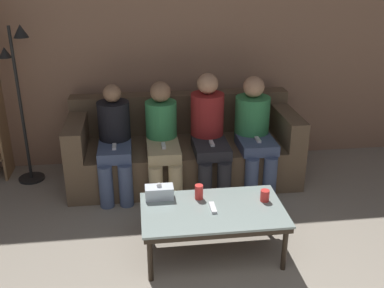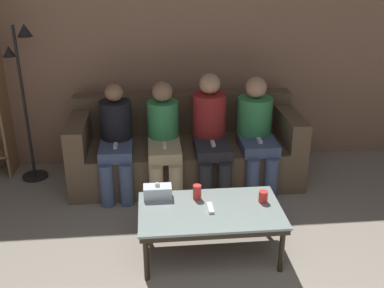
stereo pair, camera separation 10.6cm
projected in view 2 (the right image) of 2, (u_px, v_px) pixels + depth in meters
The scene contains 12 objects.
wall_back at pixel (181, 44), 4.71m from camera, with size 12.00×0.06×2.60m.
couch at pixel (185, 149), 4.63m from camera, with size 2.27×0.87×0.83m.
coffee_table at pixel (210, 214), 3.38m from camera, with size 1.08×0.63×0.39m.
cup_near_left at pixel (263, 197), 3.45m from camera, with size 0.07×0.07×0.09m.
cup_near_right at pixel (197, 192), 3.49m from camera, with size 0.07×0.07×0.12m.
tissue_box at pixel (158, 192), 3.51m from camera, with size 0.22×0.12×0.13m.
game_remote at pixel (210, 208), 3.36m from camera, with size 0.04×0.15×0.02m.
standing_lamp at pixel (24, 88), 4.36m from camera, with size 0.31×0.26×1.58m.
seated_person_left_end at pixel (116, 137), 4.27m from camera, with size 0.31×0.63×1.05m.
seated_person_mid_left at pixel (164, 136), 4.29m from camera, with size 0.31×0.69×1.06m.
seated_person_mid_right at pixel (210, 130), 4.33m from camera, with size 0.33×0.70×1.13m.
seated_person_right_end at pixel (256, 129), 4.39m from camera, with size 0.34×0.66×1.08m.
Camera 2 is at (-0.34, -1.15, 2.14)m, focal length 42.00 mm.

